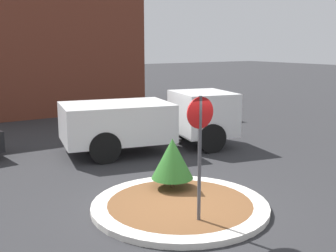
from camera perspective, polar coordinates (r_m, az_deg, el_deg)
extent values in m
plane|color=#2D2D30|center=(9.42, 1.62, -11.08)|extent=(120.00, 120.00, 0.00)
cylinder|color=silver|center=(9.40, 1.62, -10.72)|extent=(3.88, 3.88, 0.13)
cylinder|color=brown|center=(9.40, 1.62, -10.71)|extent=(3.18, 3.18, 0.13)
cylinder|color=#4C4C51|center=(8.17, 4.29, -4.98)|extent=(0.07, 0.07, 2.59)
cylinder|color=#B71414|center=(7.96, 4.39, 1.80)|extent=(0.61, 0.03, 0.61)
cylinder|color=brown|center=(10.27, 0.58, -7.68)|extent=(0.08, 0.08, 0.24)
cone|color=#2D6B28|center=(10.09, 0.59, -4.40)|extent=(1.01, 1.01, 0.98)
cube|color=white|center=(14.86, 4.74, 1.80)|extent=(2.27, 2.54, 1.47)
cube|color=white|center=(13.84, -7.00, 0.56)|extent=(3.88, 2.99, 1.22)
cube|color=black|center=(15.11, 6.97, 2.89)|extent=(0.46, 1.92, 0.51)
cylinder|color=black|center=(15.86, 2.48, -0.10)|extent=(1.01, 0.46, 0.98)
cylinder|color=black|center=(13.98, 5.92, -1.67)|extent=(1.01, 0.46, 0.98)
cylinder|color=black|center=(14.84, -10.32, -1.05)|extent=(1.01, 0.46, 0.98)
cylinder|color=black|center=(12.81, -8.56, -2.91)|extent=(1.01, 0.46, 0.98)
cube|color=brown|center=(23.91, -18.57, 11.52)|extent=(10.85, 6.00, 7.97)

